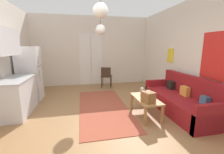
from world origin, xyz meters
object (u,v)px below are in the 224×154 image
at_px(handbag, 148,97).
at_px(coffee_table, 146,101).
at_px(bamboo_vase, 142,91).
at_px(pendant_lamp_near, 100,11).
at_px(couch, 181,101).
at_px(pendant_lamp_far, 100,30).
at_px(refrigerator, 30,74).
at_px(accent_chair, 106,76).

bearing_deg(handbag, coffee_table, 77.26).
bearing_deg(bamboo_vase, pendant_lamp_near, -161.99).
xyz_separation_m(couch, coffee_table, (-0.99, -0.04, 0.09)).
height_order(coffee_table, pendant_lamp_far, pendant_lamp_far).
bearing_deg(pendant_lamp_far, pendant_lamp_near, -97.25).
height_order(handbag, refrigerator, refrigerator).
xyz_separation_m(bamboo_vase, pendant_lamp_near, (-1.08, -0.35, 1.80)).
xyz_separation_m(couch, accent_chair, (-1.50, 2.60, 0.21)).
bearing_deg(pendant_lamp_far, couch, -36.41).
xyz_separation_m(couch, handbag, (-1.05, -0.28, 0.27)).
xyz_separation_m(couch, bamboo_vase, (-0.97, 0.25, 0.24)).
distance_m(handbag, accent_chair, 2.92).
bearing_deg(couch, handbag, -165.03).
height_order(coffee_table, accent_chair, accent_chair).
bearing_deg(handbag, accent_chair, 98.96).
relative_size(handbag, pendant_lamp_near, 0.48).
distance_m(couch, accent_chair, 3.01).
height_order(couch, pendant_lamp_far, pendant_lamp_far).
bearing_deg(accent_chair, pendant_lamp_near, 94.67).
xyz_separation_m(coffee_table, accent_chair, (-0.51, 2.64, 0.11)).
bearing_deg(refrigerator, pendant_lamp_near, -43.30).
relative_size(bamboo_vase, pendant_lamp_far, 0.43).
bearing_deg(bamboo_vase, pendant_lamp_far, 128.63).
relative_size(coffee_table, bamboo_vase, 2.44).
height_order(couch, accent_chair, couch).
relative_size(refrigerator, accent_chair, 1.96).
relative_size(handbag, accent_chair, 0.40).
xyz_separation_m(accent_chair, pendant_lamp_far, (-0.36, -1.23, 1.63)).
xyz_separation_m(couch, refrigerator, (-4.03, 1.76, 0.54)).
bearing_deg(bamboo_vase, refrigerator, 153.73).
xyz_separation_m(coffee_table, refrigerator, (-3.04, 1.81, 0.45)).
distance_m(handbag, pendant_lamp_far, 2.42).
height_order(couch, bamboo_vase, couch).
relative_size(couch, pendant_lamp_far, 2.40).
bearing_deg(pendant_lamp_near, coffee_table, 3.13).
height_order(couch, handbag, couch).
relative_size(coffee_table, pendant_lamp_far, 1.06).
bearing_deg(refrigerator, handbag, -34.41).
relative_size(bamboo_vase, refrigerator, 0.24).
bearing_deg(refrigerator, accent_chair, 18.32).
distance_m(coffee_table, accent_chair, 2.69).
xyz_separation_m(handbag, accent_chair, (-0.45, 2.88, -0.07)).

